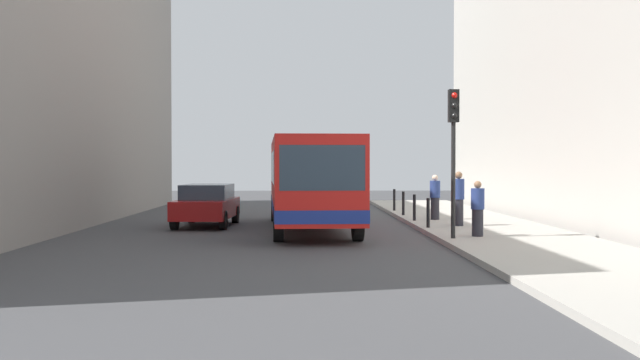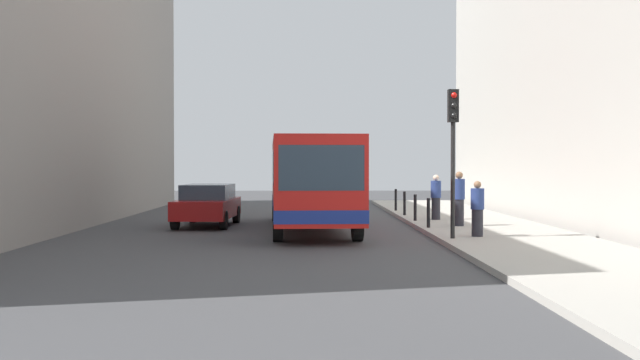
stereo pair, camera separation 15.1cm
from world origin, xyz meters
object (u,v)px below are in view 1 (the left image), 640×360
(bollard_mid, at_px, (414,208))
(car_beside_bus, at_px, (207,204))
(bus, at_px, (310,178))
(pedestrian_mid_sidewalk, at_px, (459,199))
(traffic_light, at_px, (454,135))
(pedestrian_far_sidewalk, at_px, (435,197))
(pedestrian_near_signal, at_px, (478,209))
(bollard_near, at_px, (428,213))
(bollard_farthest, at_px, (394,200))
(bollard_far, at_px, (403,203))

(bollard_mid, bearing_deg, car_beside_bus, -176.66)
(bus, height_order, pedestrian_mid_sidewalk, bus)
(traffic_light, relative_size, pedestrian_far_sidewalk, 2.47)
(pedestrian_near_signal, bearing_deg, traffic_light, 141.95)
(bus, xyz_separation_m, bollard_near, (3.81, -1.11, -1.10))
(bus, height_order, bollard_mid, bus)
(bollard_farthest, relative_size, pedestrian_mid_sidewalk, 0.53)
(car_beside_bus, bearing_deg, pedestrian_far_sidewalk, -170.89)
(traffic_light, bearing_deg, car_beside_bus, 140.99)
(pedestrian_far_sidewalk, bearing_deg, bollard_mid, 101.58)
(bus, xyz_separation_m, car_beside_bus, (-3.64, 1.45, -0.94))
(bus, bearing_deg, bollard_farthest, -118.61)
(pedestrian_near_signal, distance_m, pedestrian_mid_sidewalk, 3.67)
(bollard_near, distance_m, bollard_mid, 3.00)
(bollard_mid, height_order, bollard_farthest, same)
(pedestrian_far_sidewalk, bearing_deg, pedestrian_mid_sidewalk, 166.42)
(traffic_light, relative_size, bollard_near, 4.32)
(bus, bearing_deg, pedestrian_far_sidewalk, -155.62)
(bus, distance_m, bollard_near, 4.12)
(traffic_light, distance_m, pedestrian_far_sidewalk, 7.38)
(traffic_light, bearing_deg, pedestrian_mid_sidewalk, 76.35)
(pedestrian_mid_sidewalk, bearing_deg, bollard_far, -97.65)
(bus, height_order, bollard_farthest, bus)
(traffic_light, bearing_deg, bollard_mid, 90.87)
(traffic_light, xyz_separation_m, pedestrian_near_signal, (0.80, 0.54, -2.08))
(pedestrian_near_signal, bearing_deg, bollard_far, 23.74)
(traffic_light, bearing_deg, pedestrian_near_signal, 33.93)
(bus, height_order, pedestrian_far_sidewalk, bus)
(bollard_far, bearing_deg, pedestrian_near_signal, -84.28)
(bollard_farthest, relative_size, pedestrian_far_sidewalk, 0.57)
(car_beside_bus, relative_size, pedestrian_near_signal, 2.85)
(pedestrian_mid_sidewalk, bearing_deg, bus, -24.86)
(bollard_far, xyz_separation_m, bollard_farthest, (0.00, 3.00, 0.00))
(bollard_farthest, bearing_deg, car_beside_bus, -139.21)
(bollard_farthest, bearing_deg, bollard_mid, -90.00)
(car_beside_bus, height_order, pedestrian_mid_sidewalk, pedestrian_mid_sidewalk)
(bollard_near, relative_size, bollard_farthest, 1.00)
(traffic_light, distance_m, pedestrian_near_signal, 2.29)
(traffic_light, height_order, bollard_near, traffic_light)
(pedestrian_near_signal, xyz_separation_m, pedestrian_far_sidewalk, (-0.07, 6.51, 0.05))
(traffic_light, bearing_deg, bus, 129.97)
(bollard_near, relative_size, pedestrian_far_sidewalk, 0.57)
(traffic_light, xyz_separation_m, bollard_farthest, (-0.10, 12.55, -2.38))
(car_beside_bus, xyz_separation_m, traffic_light, (7.55, -6.12, 2.22))
(bollard_far, bearing_deg, bollard_farthest, 90.00)
(pedestrian_mid_sidewalk, xyz_separation_m, pedestrian_far_sidewalk, (-0.28, 2.85, -0.08))
(bollard_far, xyz_separation_m, pedestrian_mid_sidewalk, (1.12, -5.35, 0.43))
(bollard_mid, xyz_separation_m, bollard_farthest, (0.00, 5.99, 0.00))
(car_beside_bus, xyz_separation_m, pedestrian_far_sidewalk, (8.29, 0.94, 0.19))
(car_beside_bus, xyz_separation_m, pedestrian_near_signal, (8.35, -5.58, 0.14))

